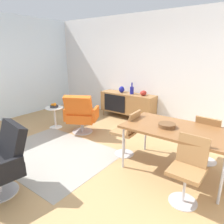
# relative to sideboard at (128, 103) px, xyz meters

# --- Properties ---
(ground_plane) EXTENTS (8.32, 8.32, 0.00)m
(ground_plane) POSITION_rel_sideboard_xyz_m (0.45, -2.30, -0.44)
(ground_plane) COLOR tan
(wall_back) EXTENTS (6.80, 0.12, 2.80)m
(wall_back) POSITION_rel_sideboard_xyz_m (0.45, 0.30, 0.96)
(wall_back) COLOR white
(wall_back) RESTS_ON ground_plane
(sideboard) EXTENTS (1.60, 0.45, 0.72)m
(sideboard) POSITION_rel_sideboard_xyz_m (0.00, 0.00, 0.00)
(sideboard) COLOR olive
(sideboard) RESTS_ON ground_plane
(vase_cobalt) EXTENTS (0.10, 0.10, 0.31)m
(vase_cobalt) POSITION_rel_sideboard_xyz_m (0.13, 0.00, 0.39)
(vase_cobalt) COLOR navy
(vase_cobalt) RESTS_ON sideboard
(vase_sculptural_dark) EXTENTS (0.17, 0.17, 0.14)m
(vase_sculptural_dark) POSITION_rel_sideboard_xyz_m (0.48, 0.00, 0.35)
(vase_sculptural_dark) COLOR maroon
(vase_sculptural_dark) RESTS_ON sideboard
(vase_ceramic_small) EXTENTS (0.16, 0.16, 0.18)m
(vase_ceramic_small) POSITION_rel_sideboard_xyz_m (-0.21, 0.00, 0.37)
(vase_ceramic_small) COLOR navy
(vase_ceramic_small) RESTS_ON sideboard
(dining_table) EXTENTS (1.60, 0.90, 0.74)m
(dining_table) POSITION_rel_sideboard_xyz_m (2.04, -1.84, 0.26)
(dining_table) COLOR brown
(dining_table) RESTS_ON ground_plane
(wooden_bowl_on_table) EXTENTS (0.26, 0.26, 0.06)m
(wooden_bowl_on_table) POSITION_rel_sideboard_xyz_m (1.89, -1.90, 0.33)
(wooden_bowl_on_table) COLOR brown
(wooden_bowl_on_table) RESTS_ON dining_table
(dining_chair_front_right) EXTENTS (0.41, 0.43, 0.86)m
(dining_chair_front_right) POSITION_rel_sideboard_xyz_m (2.39, -2.40, 0.03)
(dining_chair_front_right) COLOR #9E7042
(dining_chair_front_right) RESTS_ON ground_plane
(dining_chair_back_right) EXTENTS (0.43, 0.45, 0.86)m
(dining_chair_back_right) POSITION_rel_sideboard_xyz_m (2.39, -1.28, 0.03)
(dining_chair_back_right) COLOR #9E7042
(dining_chair_back_right) RESTS_ON ground_plane
(dining_chair_near_window) EXTENTS (0.44, 0.42, 0.86)m
(dining_chair_near_window) POSITION_rel_sideboard_xyz_m (1.15, -1.83, 0.03)
(dining_chair_near_window) COLOR #9E7042
(dining_chair_near_window) RESTS_ON ground_plane
(lounge_chair_red) EXTENTS (0.88, 0.87, 0.95)m
(lounge_chair_red) POSITION_rel_sideboard_xyz_m (-0.28, -1.57, 0.03)
(lounge_chair_red) COLOR #D85919
(lounge_chair_red) RESTS_ON ground_plane
(armchair_black_shell) EXTENTS (0.79, 0.74, 0.95)m
(armchair_black_shell) POSITION_rel_sideboard_xyz_m (0.33, -3.69, 0.03)
(armchair_black_shell) COLOR black
(armchair_black_shell) RESTS_ON ground_plane
(side_table_round) EXTENTS (0.44, 0.44, 0.52)m
(side_table_round) POSITION_rel_sideboard_xyz_m (-1.07, -1.69, -0.12)
(side_table_round) COLOR white
(side_table_round) RESTS_ON ground_plane
(fruit_bowl) EXTENTS (0.20, 0.20, 0.11)m
(fruit_bowl) POSITION_rel_sideboard_xyz_m (-1.07, -1.69, 0.12)
(fruit_bowl) COLOR #262628
(fruit_bowl) RESTS_ON side_table_round
(area_rug) EXTENTS (2.20, 1.70, 0.01)m
(area_rug) POSITION_rel_sideboard_xyz_m (0.00, -2.64, -0.44)
(area_rug) COLOR gray
(area_rug) RESTS_ON ground_plane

